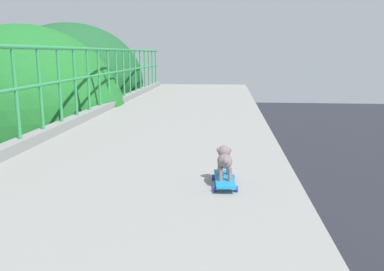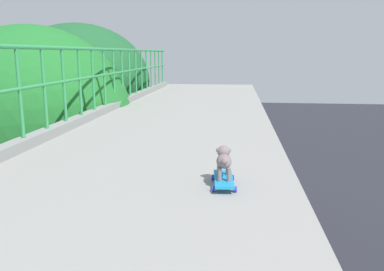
% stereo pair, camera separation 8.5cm
% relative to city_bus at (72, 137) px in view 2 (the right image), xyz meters
% --- Properties ---
extents(city_bus, '(2.63, 10.79, 3.37)m').
position_rel_city_bus_xyz_m(city_bus, '(0.00, 0.00, 0.00)').
color(city_bus, beige).
rests_on(city_bus, ground).
extents(roadside_tree_mid, '(4.63, 4.63, 8.12)m').
position_rel_city_bus_xyz_m(roadside_tree_mid, '(6.14, -15.95, 3.95)').
color(roadside_tree_mid, '#4F3D29').
rests_on(roadside_tree_mid, ground).
extents(roadside_tree_far, '(4.69, 4.69, 8.44)m').
position_rel_city_bus_xyz_m(roadside_tree_far, '(5.69, -12.03, 4.56)').
color(roadside_tree_far, '#4B3D2A').
rests_on(roadside_tree_far, ground).
extents(toy_skateboard, '(0.24, 0.51, 0.08)m').
position_rel_city_bus_xyz_m(toy_skateboard, '(10.82, -21.27, 4.45)').
color(toy_skateboard, '#1C8DCC').
rests_on(toy_skateboard, overpass_deck).
extents(small_dog, '(0.15, 0.34, 0.27)m').
position_rel_city_bus_xyz_m(small_dog, '(10.81, -21.25, 4.63)').
color(small_dog, slate).
rests_on(small_dog, toy_skateboard).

